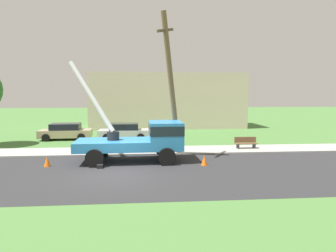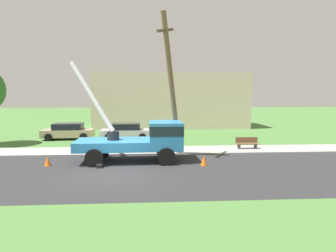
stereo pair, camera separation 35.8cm
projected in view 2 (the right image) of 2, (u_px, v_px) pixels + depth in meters
name	position (u px, v px, depth m)	size (l,w,h in m)	color
ground_plane	(131.00, 137.00, 26.53)	(120.00, 120.00, 0.00)	#477538
road_asphalt	(115.00, 173.00, 14.62)	(80.00, 8.28, 0.01)	#2B2B2D
sidewalk_strip	(125.00, 151.00, 20.08)	(80.00, 2.73, 0.10)	#9E9E99
utility_truck	(144.00, 138.00, 17.11)	(6.82, 3.21, 5.98)	#2D84C6
leaning_utility_pole	(172.00, 85.00, 17.84)	(1.76, 2.59, 8.82)	brown
traffic_cone_ahead	(204.00, 161.00, 16.10)	(0.36, 0.36, 0.56)	orange
traffic_cone_behind	(48.00, 161.00, 16.03)	(0.36, 0.36, 0.56)	orange
traffic_cone_curbside	(165.00, 152.00, 18.62)	(0.36, 0.36, 0.56)	orange
parked_sedan_tan	(68.00, 131.00, 25.47)	(4.49, 2.17, 1.42)	tan
parked_sedan_silver	(126.00, 131.00, 25.43)	(4.40, 2.02, 1.42)	#B7B7BF
park_bench	(247.00, 143.00, 20.63)	(1.60, 0.45, 0.90)	brown
lowrise_building_backdrop	(170.00, 101.00, 35.01)	(18.00, 6.00, 6.40)	beige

